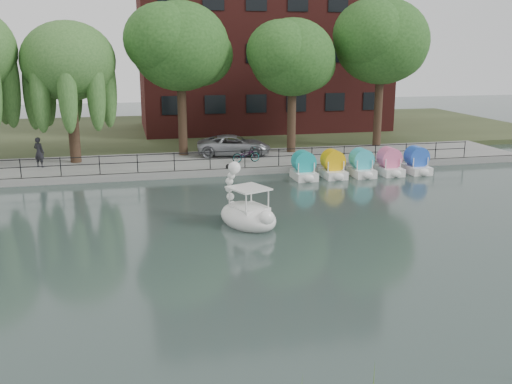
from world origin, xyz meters
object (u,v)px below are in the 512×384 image
object	(u,v)px
bicycle	(246,154)
pedestrian	(39,150)
minivan	(234,144)
swan_boat	(247,212)

from	to	relation	value
bicycle	pedestrian	xyz separation A→B (m)	(-11.75, 1.28, 0.49)
minivan	swan_boat	xyz separation A→B (m)	(-2.01, -13.24, -0.60)
bicycle	pedestrian	size ratio (longest dim) A/B	0.87
pedestrian	swan_boat	bearing A→B (deg)	158.46
bicycle	pedestrian	distance (m)	11.83
bicycle	swan_boat	distance (m)	11.08
bicycle	minivan	bearing A→B (deg)	-2.13
minivan	bicycle	xyz separation A→B (m)	(0.27, -2.41, -0.24)
pedestrian	swan_boat	distance (m)	15.41
minivan	bicycle	distance (m)	2.43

